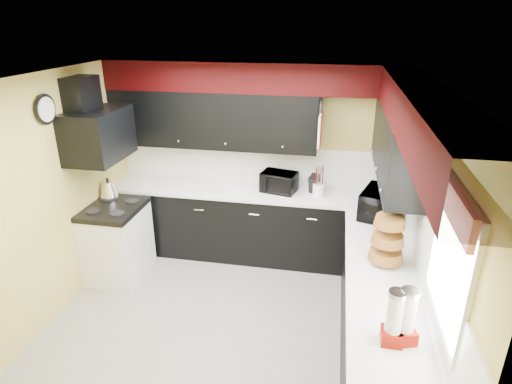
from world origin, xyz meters
TOP-DOWN VIEW (x-y plane):
  - ground at (0.00, 0.00)m, footprint 3.60×3.60m
  - wall_back at (0.00, 1.80)m, footprint 3.60×0.06m
  - wall_right at (1.80, 0.00)m, footprint 0.06×3.60m
  - wall_left at (-1.80, 0.00)m, footprint 0.06×3.60m
  - ceiling at (0.00, 0.00)m, footprint 3.60×3.60m
  - cab_back at (0.00, 1.50)m, footprint 3.60×0.60m
  - cab_right at (1.50, -0.30)m, footprint 0.60×3.00m
  - counter_back at (0.00, 1.50)m, footprint 3.62×0.64m
  - counter_right at (1.50, -0.30)m, footprint 0.64×3.02m
  - splash_back at (0.00, 1.79)m, footprint 3.60×0.02m
  - splash_right at (1.79, 0.00)m, footprint 0.02×3.60m
  - upper_back at (-0.50, 1.62)m, footprint 2.60×0.35m
  - upper_right at (1.62, 0.90)m, footprint 0.35×1.80m
  - soffit_back at (0.00, 1.62)m, footprint 3.60×0.36m
  - soffit_right at (1.62, -0.18)m, footprint 0.36×3.24m
  - stove at (-1.50, 0.75)m, footprint 0.60×0.75m
  - cooktop at (-1.50, 0.75)m, footprint 0.62×0.77m
  - hood at (-1.55, 0.75)m, footprint 0.50×0.78m
  - hood_duct at (-1.68, 0.75)m, footprint 0.24×0.40m
  - window at (1.79, -0.90)m, footprint 0.03×0.86m
  - valance at (1.73, -0.90)m, footprint 0.04×0.88m
  - pan_top at (0.82, 1.55)m, footprint 0.03×0.22m
  - pan_mid at (0.82, 1.42)m, footprint 0.03×0.28m
  - pan_low at (0.82, 1.68)m, footprint 0.03×0.24m
  - cut_board at (0.83, 1.30)m, footprint 0.03×0.26m
  - baskets at (1.52, 0.05)m, footprint 0.27×0.27m
  - clock at (-1.77, 0.25)m, footprint 0.03×0.30m
  - deco_plate at (1.77, -0.35)m, footprint 0.03×0.24m
  - toaster_oven at (0.35, 1.54)m, footprint 0.49×0.44m
  - microwave at (1.54, 1.03)m, footprint 0.52×0.63m
  - utensil_crock at (0.85, 1.47)m, footprint 0.18×0.18m
  - knife_block at (0.79, 1.58)m, footprint 0.15×0.17m
  - kettle at (-1.68, 1.01)m, footprint 0.27×0.27m
  - dispenser_a at (1.56, -0.97)m, footprint 0.18×0.18m
  - dispenser_b at (1.47, -1.00)m, footprint 0.14×0.14m

SIDE VIEW (x-z plane):
  - ground at x=0.00m, z-range 0.00..0.00m
  - stove at x=-1.50m, z-range 0.00..0.86m
  - cab_back at x=0.00m, z-range 0.00..0.90m
  - cab_right at x=1.50m, z-range 0.00..0.90m
  - cooktop at x=-1.50m, z-range 0.86..0.92m
  - counter_back at x=0.00m, z-range 0.90..0.94m
  - counter_right at x=1.50m, z-range 0.90..0.94m
  - utensil_crock at x=0.85m, z-range 0.94..1.09m
  - kettle at x=-1.68m, z-range 0.92..1.12m
  - knife_block at x=0.79m, z-range 0.94..1.17m
  - toaster_oven at x=0.35m, z-range 0.94..1.19m
  - microwave at x=1.54m, z-range 0.94..1.24m
  - dispenser_b at x=1.47m, z-range 0.94..1.32m
  - dispenser_a at x=1.56m, z-range 0.94..1.32m
  - baskets at x=1.52m, z-range 0.93..1.43m
  - splash_back at x=0.00m, z-range 0.94..1.44m
  - splash_right at x=1.79m, z-range 0.94..1.44m
  - wall_back at x=0.00m, z-range 0.00..2.50m
  - wall_right at x=1.80m, z-range 0.00..2.50m
  - wall_left at x=-1.80m, z-range 0.00..2.50m
  - window at x=1.79m, z-range 1.07..2.03m
  - pan_low at x=0.82m, z-range 1.51..1.93m
  - pan_mid at x=0.82m, z-range 1.52..1.98m
  - hood at x=-1.55m, z-range 1.50..2.06m
  - upper_back at x=-0.50m, z-range 1.45..2.15m
  - upper_right at x=1.62m, z-range 1.45..2.15m
  - cut_board at x=0.83m, z-range 1.62..1.98m
  - valance at x=1.73m, z-range 1.85..2.05m
  - pan_top at x=0.82m, z-range 1.80..2.20m
  - clock at x=-1.77m, z-range 2.00..2.30m
  - hood_duct at x=-1.68m, z-range 2.00..2.40m
  - deco_plate at x=1.77m, z-range 2.13..2.37m
  - soffit_back at x=0.00m, z-range 2.15..2.50m
  - soffit_right at x=1.62m, z-range 2.15..2.50m
  - ceiling at x=0.00m, z-range 2.47..2.53m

